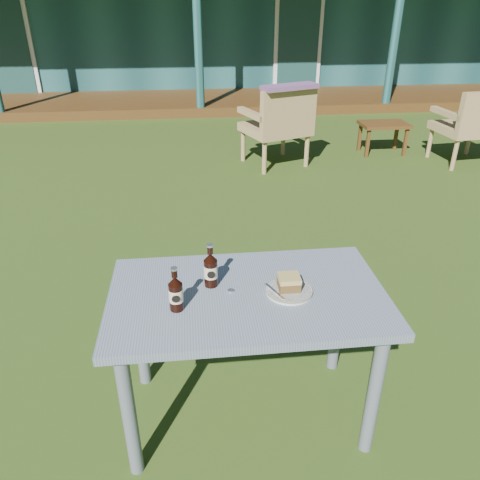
{
  "coord_description": "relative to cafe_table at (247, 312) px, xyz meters",
  "views": [
    {
      "loc": [
        -0.22,
        -3.27,
        1.87
      ],
      "look_at": [
        0.0,
        -1.3,
        0.82
      ],
      "focal_mm": 35.0,
      "sensor_mm": 36.0,
      "label": 1
    }
  ],
  "objects": [
    {
      "name": "ground",
      "position": [
        0.0,
        1.6,
        -0.62
      ],
      "size": [
        80.0,
        80.0,
        0.0
      ],
      "primitive_type": "plane",
      "color": "#334916"
    },
    {
      "name": "cafe_table",
      "position": [
        0.0,
        0.0,
        0.0
      ],
      "size": [
        1.2,
        0.7,
        0.72
      ],
      "color": "slate",
      "rests_on": "ground"
    },
    {
      "name": "cola_bottle_near",
      "position": [
        -0.15,
        0.08,
        0.18
      ],
      "size": [
        0.06,
        0.06,
        0.2
      ],
      "color": "black",
      "rests_on": "cafe_table"
    },
    {
      "name": "armchair_left",
      "position": [
        0.84,
        3.73,
        -0.09
      ],
      "size": [
        0.87,
        0.85,
        0.93
      ],
      "color": "#A48252",
      "rests_on": "ground"
    },
    {
      "name": "armchair_right",
      "position": [
        3.13,
        3.54,
        -0.11
      ],
      "size": [
        0.73,
        0.69,
        0.9
      ],
      "color": "#A48252",
      "rests_on": "ground"
    },
    {
      "name": "fork",
      "position": [
        0.11,
        -0.03,
        0.12
      ],
      "size": [
        0.07,
        0.13,
        0.0
      ],
      "primitive_type": "cube",
      "rotation": [
        0.0,
        0.0,
        0.43
      ],
      "color": "silver",
      "rests_on": "plate"
    },
    {
      "name": "cola_bottle_far",
      "position": [
        -0.3,
        -0.09,
        0.18
      ],
      "size": [
        0.06,
        0.06,
        0.2
      ],
      "color": "black",
      "rests_on": "cafe_table"
    },
    {
      "name": "pavilion",
      "position": [
        -0.0,
        10.99,
        0.99
      ],
      "size": [
        15.8,
        8.3,
        3.45
      ],
      "color": "#1D4B4A",
      "rests_on": "ground"
    },
    {
      "name": "bottle_cap",
      "position": [
        -0.07,
        0.02,
        0.11
      ],
      "size": [
        0.03,
        0.03,
        0.01
      ],
      "primitive_type": "cylinder",
      "color": "silver",
      "rests_on": "cafe_table"
    },
    {
      "name": "plate",
      "position": [
        0.18,
        -0.02,
        0.11
      ],
      "size": [
        0.2,
        0.2,
        0.01
      ],
      "color": "silver",
      "rests_on": "cafe_table"
    },
    {
      "name": "cake_slice",
      "position": [
        0.18,
        -0.01,
        0.15
      ],
      "size": [
        0.09,
        0.09,
        0.06
      ],
      "color": "#543A1A",
      "rests_on": "plate"
    },
    {
      "name": "floral_throw",
      "position": [
        0.91,
        3.56,
        0.34
      ],
      "size": [
        0.68,
        0.42,
        0.05
      ],
      "primitive_type": "cube",
      "rotation": [
        0.0,
        0.0,
        3.5
      ],
      "color": "#704672",
      "rests_on": "armchair_left"
    },
    {
      "name": "side_table",
      "position": [
        2.28,
        4.08,
        -0.28
      ],
      "size": [
        0.6,
        0.4,
        0.4
      ],
      "color": "#492C11",
      "rests_on": "ground"
    }
  ]
}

